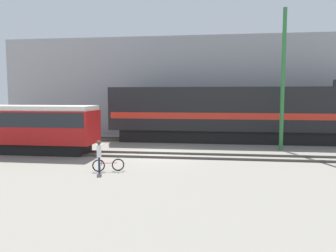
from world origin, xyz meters
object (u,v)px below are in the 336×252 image
Objects in this scene: freight_locomotive at (242,113)px; streetcar at (26,126)px; utility_pole_left at (283,80)px; bicycle at (108,165)px; person at (99,153)px.

freight_locomotive is 2.23× the size of streetcar.
utility_pole_left is at bearing -54.91° from freight_locomotive.
bicycle is at bearing -123.59° from freight_locomotive.
bicycle is at bearing -32.01° from streetcar.
bicycle is 0.79m from person.
person is 0.16× the size of utility_pole_left.
utility_pole_left reaches higher than person.
utility_pole_left is (9.85, 7.80, 4.50)m from bicycle.
person is 13.59m from utility_pole_left.
bicycle is at bearing -141.63° from utility_pole_left.
freight_locomotive is 13.62m from bicycle.
streetcar is at bearing -154.70° from freight_locomotive.
person is (6.64, -4.66, -0.83)m from streetcar.
utility_pole_left is at bearing 11.46° from streetcar.
bicycle is 13.35m from utility_pole_left.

